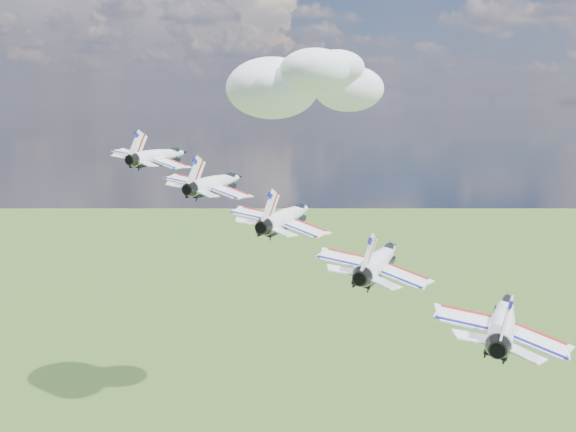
{
  "coord_description": "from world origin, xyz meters",
  "views": [
    {
      "loc": [
        -2.29,
        -69.55,
        162.89
      ],
      "look_at": [
        -0.55,
        -2.57,
        151.01
      ],
      "focal_mm": 40.0,
      "sensor_mm": 36.0,
      "label": 1
    }
  ],
  "objects_px": {
    "jet_2": "(288,216)",
    "jet_4": "(503,318)",
    "jet_3": "(380,260)",
    "jet_0": "(161,156)",
    "jet_1": "(217,182)"
  },
  "relations": [
    {
      "from": "jet_2",
      "to": "jet_4",
      "type": "xyz_separation_m",
      "value": [
        16.51,
        -19.1,
        -4.89
      ]
    },
    {
      "from": "jet_3",
      "to": "jet_0",
      "type": "bearing_deg",
      "value": 153.76
    },
    {
      "from": "jet_0",
      "to": "jet_3",
      "type": "distance_m",
      "value": 38.57
    },
    {
      "from": "jet_3",
      "to": "jet_4",
      "type": "relative_size",
      "value": 1.0
    },
    {
      "from": "jet_0",
      "to": "jet_4",
      "type": "bearing_deg",
      "value": -26.24
    },
    {
      "from": "jet_4",
      "to": "jet_3",
      "type": "bearing_deg",
      "value": 153.76
    },
    {
      "from": "jet_2",
      "to": "jet_3",
      "type": "bearing_deg",
      "value": -26.24
    },
    {
      "from": "jet_0",
      "to": "jet_3",
      "type": "xyz_separation_m",
      "value": [
        24.76,
        -28.65,
        -7.33
      ]
    },
    {
      "from": "jet_0",
      "to": "jet_2",
      "type": "height_order",
      "value": "jet_0"
    },
    {
      "from": "jet_1",
      "to": "jet_3",
      "type": "xyz_separation_m",
      "value": [
        16.51,
        -19.1,
        -4.89
      ]
    },
    {
      "from": "jet_1",
      "to": "jet_3",
      "type": "bearing_deg",
      "value": -26.24
    },
    {
      "from": "jet_0",
      "to": "jet_2",
      "type": "xyz_separation_m",
      "value": [
        16.51,
        -19.1,
        -4.89
      ]
    },
    {
      "from": "jet_1",
      "to": "jet_3",
      "type": "relative_size",
      "value": 1.0
    },
    {
      "from": "jet_0",
      "to": "jet_4",
      "type": "distance_m",
      "value": 51.43
    },
    {
      "from": "jet_0",
      "to": "jet_1",
      "type": "xyz_separation_m",
      "value": [
        8.25,
        -9.55,
        -2.44
      ]
    }
  ]
}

